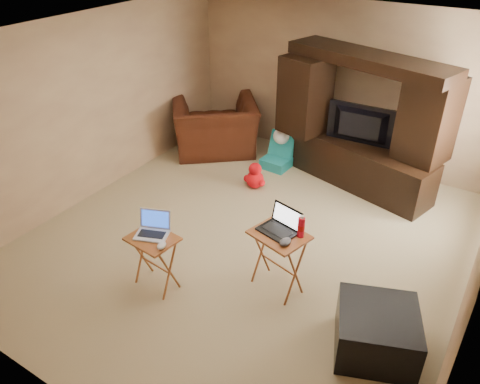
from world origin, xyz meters
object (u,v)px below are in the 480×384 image
Objects in this scene: recliner at (215,127)px; tray_table_right at (278,261)px; entertainment_center at (360,123)px; mouse_left at (162,245)px; push_toy at (401,190)px; tray_table_left at (155,262)px; ottoman at (376,332)px; water_bottle at (301,227)px; laptop_right at (277,222)px; mouse_right at (285,242)px; television at (359,126)px; laptop_left at (151,226)px; plush_toy at (255,175)px; child_rocker at (277,152)px.

tray_table_right is at bearing 95.95° from recliner.
mouse_left is (-0.82, -3.41, -0.30)m from entertainment_center.
tray_table_left is at bearing -128.59° from push_toy.
entertainment_center is 3.52m from mouse_left.
recliner reaches higher than tray_table_right.
water_bottle reaches higher than ottoman.
water_bottle is at bearing 35.71° from mouse_left.
laptop_right is at bearing -72.47° from entertainment_center.
entertainment_center is at bearing 114.06° from ottoman.
push_toy is 2.69m from mouse_right.
laptop_left is at bearing 70.38° from television.
plush_toy is 0.76× the size of push_toy.
push_toy is at bearing 101.26° from ottoman.
water_bottle is (1.51, -1.66, 0.63)m from plush_toy.
mouse_right is (-0.51, -2.58, 0.55)m from push_toy.
laptop_right is 1.70× the size of water_bottle.
push_toy is at bearing 78.80° from mouse_right.
television is 1.85× the size of push_toy.
mouse_right is 0.66× the size of water_bottle.
tray_table_left is (0.21, -3.15, 0.04)m from child_rocker.
tray_table_right is (0.13, -2.62, -0.57)m from television.
mouse_right is at bearing 29.60° from tray_table_left.
child_rocker is at bearing 122.79° from water_bottle.
laptop_left is 1.40m from mouse_right.
entertainment_center is 2.74m from tray_table_right.
ottoman is 1.18m from mouse_right.
mouse_left is (-1.59, -3.20, 0.47)m from push_toy.
laptop_left is (-1.04, -3.31, -0.21)m from entertainment_center.
push_toy is (1.95, 0.72, -0.00)m from plush_toy.
ottoman is 2.14× the size of laptop_left.
laptop_right reaches higher than plush_toy.
push_toy is (0.77, -0.17, -0.74)m from television.
tray_table_right is (2.51, -2.44, -0.08)m from recliner.
entertainment_center is at bearing 51.41° from laptop_left.
television is at bearing 76.35° from mouse_left.
plush_toy is at bearing 34.74° from television.
mouse_left is at bearing -14.25° from tray_table_left.
tray_table_left is at bearing 73.94° from recliner.
plush_toy is (0.03, -0.73, -0.08)m from child_rocker.
laptop_left reaches higher than tray_table_right.
child_rocker is 3.02m from mouse_right.
tray_table_right is at bearing 36.65° from tray_table_left.
tray_table_left is at bearing 159.78° from mouse_left.
ottoman is at bearing 103.89° from recliner.
tray_table_left is 1.40m from laptop_right.
mouse_right is at bearing 172.03° from ottoman.
water_bottle is at bearing 27.67° from laptop_right.
water_bottle reaches higher than recliner.
water_bottle is (0.24, 0.06, -0.01)m from laptop_right.
push_toy is at bearing 38.58° from laptop_left.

